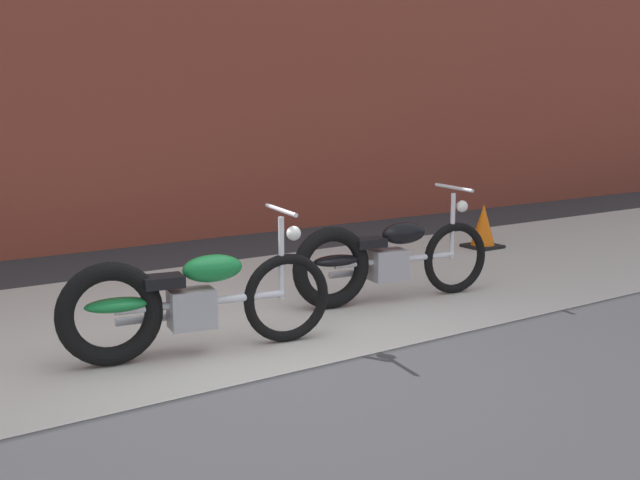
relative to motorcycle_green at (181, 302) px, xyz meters
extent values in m
plane|color=#2D2D30|center=(0.53, -0.73, -0.40)|extent=(80.00, 80.00, 0.00)
cube|color=#B2ADA3|center=(0.53, 1.02, -0.40)|extent=(36.00, 3.50, 0.01)
torus|color=black|center=(0.80, -0.14, -0.06)|extent=(0.68, 0.19, 0.68)
torus|color=black|center=(-0.49, 0.08, -0.03)|extent=(0.74, 0.25, 0.73)
cylinder|color=silver|center=(0.15, -0.03, -0.02)|extent=(1.23, 0.26, 0.06)
cube|color=#99999E|center=(0.08, -0.01, -0.06)|extent=(0.35, 0.27, 0.28)
ellipsoid|color=#197A38|center=(0.23, -0.04, 0.22)|extent=(0.47, 0.26, 0.20)
ellipsoid|color=#197A38|center=(-0.44, 0.07, 0.03)|extent=(0.46, 0.25, 0.10)
cube|color=black|center=(-0.12, 0.02, 0.16)|extent=(0.31, 0.24, 0.08)
cylinder|color=silver|center=(0.76, -0.13, 0.25)|extent=(0.05, 0.05, 0.62)
cylinder|color=silver|center=(0.76, -0.13, 0.61)|extent=(0.13, 0.58, 0.03)
sphere|color=white|center=(0.85, -0.15, 0.43)|extent=(0.11, 0.11, 0.11)
cylinder|color=silver|center=(-0.14, 0.17, -0.14)|extent=(0.55, 0.15, 0.06)
torus|color=black|center=(2.90, 0.24, -0.06)|extent=(0.68, 0.19, 0.68)
torus|color=black|center=(1.61, 0.45, -0.03)|extent=(0.74, 0.24, 0.73)
cylinder|color=silver|center=(2.25, 0.34, -0.02)|extent=(1.23, 0.25, 0.06)
cube|color=#99999E|center=(2.18, 0.36, -0.06)|extent=(0.35, 0.27, 0.28)
ellipsoid|color=black|center=(2.33, 0.33, 0.22)|extent=(0.46, 0.26, 0.20)
ellipsoid|color=black|center=(1.66, 0.44, 0.03)|extent=(0.46, 0.25, 0.10)
cube|color=black|center=(1.98, 0.39, 0.16)|extent=(0.31, 0.24, 0.08)
cylinder|color=silver|center=(2.86, 0.25, 0.25)|extent=(0.05, 0.05, 0.62)
cylinder|color=silver|center=(2.86, 0.25, 0.61)|extent=(0.12, 0.58, 0.03)
sphere|color=white|center=(2.96, 0.23, 0.43)|extent=(0.11, 0.11, 0.11)
cylinder|color=silver|center=(1.96, 0.54, -0.14)|extent=(0.55, 0.15, 0.06)
cone|color=orange|center=(4.80, 1.71, -0.12)|extent=(0.32, 0.32, 0.55)
cube|color=black|center=(4.80, 1.71, -0.38)|extent=(0.40, 0.40, 0.04)
camera|label=1|loc=(-2.11, -4.88, 1.39)|focal=42.77mm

